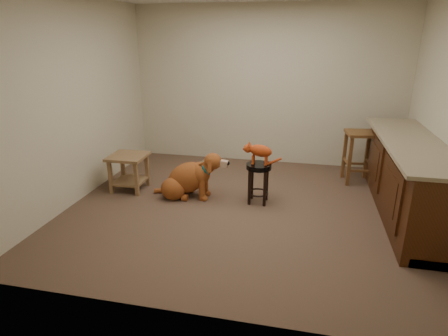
% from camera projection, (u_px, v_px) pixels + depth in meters
% --- Properties ---
extents(floor, '(4.50, 4.00, 0.01)m').
position_uv_depth(floor, '(246.00, 209.00, 4.81)').
color(floor, brown).
rests_on(floor, ground).
extents(room_shell, '(4.54, 4.04, 2.62)m').
position_uv_depth(room_shell, '(249.00, 75.00, 4.25)').
color(room_shell, beige).
rests_on(room_shell, ground).
extents(cabinet_run, '(0.70, 2.56, 0.94)m').
position_uv_depth(cabinet_run, '(408.00, 180.00, 4.55)').
color(cabinet_run, '#3E1E0B').
rests_on(cabinet_run, ground).
extents(padded_stool, '(0.33, 0.33, 0.54)m').
position_uv_depth(padded_stool, '(259.00, 175.00, 4.88)').
color(padded_stool, black).
rests_on(padded_stool, ground).
extents(wood_stool, '(0.47, 0.47, 0.78)m').
position_uv_depth(wood_stool, '(359.00, 156.00, 5.57)').
color(wood_stool, brown).
rests_on(wood_stool, ground).
extents(side_table, '(0.51, 0.51, 0.52)m').
position_uv_depth(side_table, '(129.00, 167.00, 5.30)').
color(side_table, brown).
rests_on(side_table, ground).
extents(golden_retriever, '(1.09, 0.54, 0.69)m').
position_uv_depth(golden_retriever, '(188.00, 179.00, 5.10)').
color(golden_retriever, brown).
rests_on(golden_retriever, ground).
extents(tabby_kitten, '(0.51, 0.18, 0.32)m').
position_uv_depth(tabby_kitten, '(258.00, 151.00, 4.77)').
color(tabby_kitten, '#A43410').
rests_on(tabby_kitten, padded_stool).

